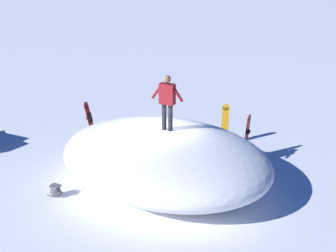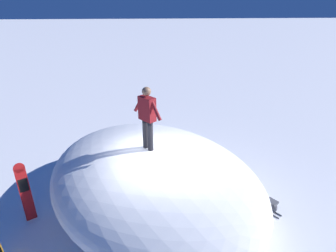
# 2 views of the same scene
# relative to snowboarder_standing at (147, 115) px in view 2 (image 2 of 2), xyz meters

# --- Properties ---
(ground) EXTENTS (240.00, 240.00, 0.00)m
(ground) POSITION_rel_snowboarder_standing_xyz_m (-0.26, 0.45, -2.75)
(ground) COLOR white
(snow_mound) EXTENTS (7.86, 8.44, 1.78)m
(snow_mound) POSITION_rel_snowboarder_standing_xyz_m (-0.10, 0.04, -1.85)
(snow_mound) COLOR white
(snow_mound) RESTS_ON ground
(snowboarder_standing) EXTENTS (0.70, 0.85, 1.67)m
(snowboarder_standing) POSITION_rel_snowboarder_standing_xyz_m (0.00, 0.00, 0.00)
(snowboarder_standing) COLOR black
(snowboarder_standing) RESTS_ON snow_mound
(snowboard_secondary_upright) EXTENTS (0.29, 0.25, 1.69)m
(snowboard_secondary_upright) POSITION_rel_snowboarder_standing_xyz_m (3.21, 0.28, -1.87)
(snowboard_secondary_upright) COLOR red
(snowboard_secondary_upright) RESTS_ON ground
(backpack_near) EXTENTS (0.45, 0.51, 0.38)m
(backpack_near) POSITION_rel_snowboarder_standing_xyz_m (-3.29, 0.73, -2.55)
(backpack_near) COLOR #4C4C51
(backpack_near) RESTS_ON ground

